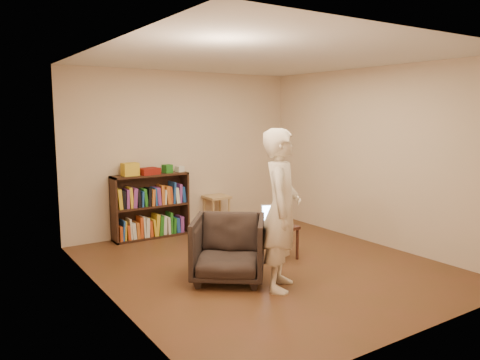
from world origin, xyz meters
TOP-DOWN VIEW (x-y plane):
  - floor at (0.00, 0.00)m, footprint 4.50×4.50m
  - ceiling at (0.00, 0.00)m, footprint 4.50×4.50m
  - wall_back at (0.00, 2.25)m, footprint 4.00×0.00m
  - wall_left at (-2.00, 0.00)m, footprint 0.00×4.50m
  - wall_right at (2.00, 0.00)m, footprint 0.00×4.50m
  - bookshelf at (-0.68, 2.09)m, footprint 1.20×0.30m
  - box_yellow at (-0.99, 2.08)m, footprint 0.24×0.18m
  - red_cloth at (-0.70, 2.06)m, footprint 0.33×0.27m
  - box_green at (-0.38, 2.09)m, footprint 0.15×0.15m
  - box_white at (-0.16, 2.10)m, footprint 0.13×0.13m
  - stool at (0.49, 2.03)m, footprint 0.38×0.38m
  - armchair at (-0.66, -0.19)m, footprint 1.15×1.15m
  - side_table at (0.32, 0.16)m, footprint 0.44×0.44m
  - laptop at (0.32, 0.20)m, footprint 0.46×0.45m
  - person at (-0.31, -0.72)m, footprint 0.76×0.76m

SIDE VIEW (x-z plane):
  - floor at x=0.00m, z-range 0.00..0.00m
  - side_table at x=0.32m, z-range 0.15..0.60m
  - armchair at x=-0.66m, z-range 0.00..0.76m
  - bookshelf at x=-0.68m, z-range -0.06..0.94m
  - stool at x=0.49m, z-range 0.17..0.72m
  - laptop at x=0.32m, z-range 0.38..0.64m
  - person at x=-0.31m, z-range 0.00..1.78m
  - box_white at x=-0.16m, z-range 1.00..1.09m
  - red_cloth at x=-0.70m, z-range 1.00..1.10m
  - box_green at x=-0.38m, z-range 1.00..1.13m
  - box_yellow at x=-0.99m, z-range 1.00..1.19m
  - wall_back at x=0.00m, z-range -0.70..3.30m
  - wall_left at x=-2.00m, z-range -0.95..3.55m
  - wall_right at x=2.00m, z-range -0.95..3.55m
  - ceiling at x=0.00m, z-range 2.60..2.60m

